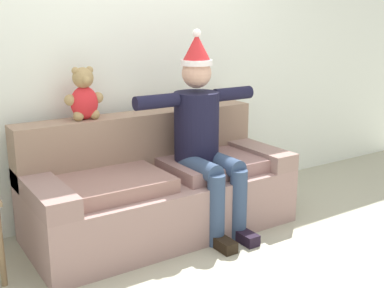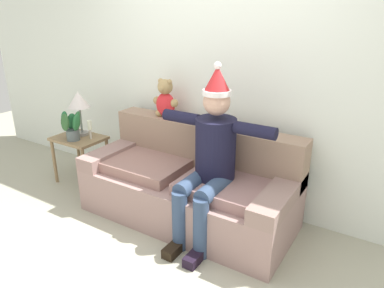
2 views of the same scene
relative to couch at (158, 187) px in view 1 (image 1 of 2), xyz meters
name	(u,v)px [view 1 (image 1 of 2)]	position (x,y,z in m)	size (l,w,h in m)	color
back_wall	(125,47)	(0.00, 0.50, 1.02)	(7.00, 0.10, 2.70)	white
couch	(158,187)	(0.00, 0.00, 0.00)	(1.97, 0.86, 0.86)	gray
person_seated	(203,132)	(0.30, -0.17, 0.42)	(1.02, 0.77, 1.50)	black
teddy_bear	(84,96)	(-0.45, 0.25, 0.70)	(0.29, 0.17, 0.38)	red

